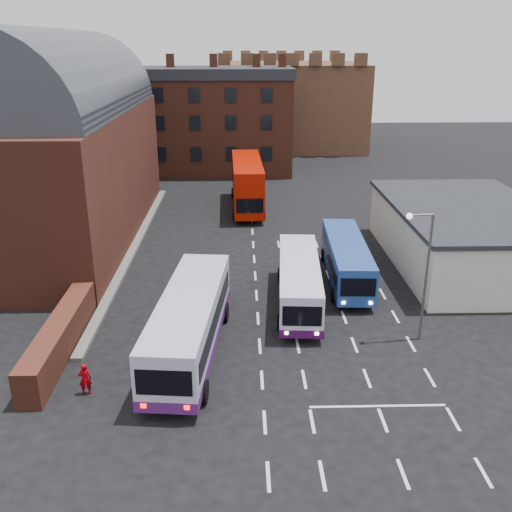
{
  "coord_description": "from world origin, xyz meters",
  "views": [
    {
      "loc": [
        -0.89,
        -23.92,
        14.99
      ],
      "look_at": [
        0.0,
        10.0,
        2.2
      ],
      "focal_mm": 40.0,
      "sensor_mm": 36.0,
      "label": 1
    }
  ],
  "objects_px": {
    "bus_blue": "(347,258)",
    "pedestrian_beige": "(174,380)",
    "pedestrian_red": "(85,379)",
    "bus_red_double": "(247,183)",
    "bus_white_outbound": "(190,320)",
    "street_lamp": "(423,265)",
    "bus_white_inbound": "(299,280)"
  },
  "relations": [
    {
      "from": "bus_white_inbound",
      "to": "street_lamp",
      "type": "bearing_deg",
      "value": 146.23
    },
    {
      "from": "bus_red_double",
      "to": "street_lamp",
      "type": "xyz_separation_m",
      "value": [
        8.7,
        -25.83,
        1.82
      ]
    },
    {
      "from": "bus_white_inbound",
      "to": "pedestrian_red",
      "type": "xyz_separation_m",
      "value": [
        -10.53,
        -9.11,
        -0.87
      ]
    },
    {
      "from": "bus_red_double",
      "to": "bus_white_inbound",
      "type": "bearing_deg",
      "value": 96.14
    },
    {
      "from": "bus_red_double",
      "to": "pedestrian_beige",
      "type": "relative_size",
      "value": 7.92
    },
    {
      "from": "bus_white_outbound",
      "to": "pedestrian_beige",
      "type": "relative_size",
      "value": 8.14
    },
    {
      "from": "street_lamp",
      "to": "pedestrian_beige",
      "type": "height_order",
      "value": "street_lamp"
    },
    {
      "from": "bus_red_double",
      "to": "pedestrian_beige",
      "type": "distance_m",
      "value": 30.84
    },
    {
      "from": "bus_red_double",
      "to": "pedestrian_red",
      "type": "relative_size",
      "value": 7.54
    },
    {
      "from": "bus_red_double",
      "to": "pedestrian_red",
      "type": "distance_m",
      "value": 31.44
    },
    {
      "from": "bus_white_inbound",
      "to": "bus_blue",
      "type": "relative_size",
      "value": 1.01
    },
    {
      "from": "bus_blue",
      "to": "pedestrian_red",
      "type": "bearing_deg",
      "value": 44.75
    },
    {
      "from": "bus_white_outbound",
      "to": "pedestrian_red",
      "type": "bearing_deg",
      "value": -136.32
    },
    {
      "from": "pedestrian_red",
      "to": "bus_red_double",
      "type": "bearing_deg",
      "value": -116.74
    },
    {
      "from": "bus_blue",
      "to": "pedestrian_red",
      "type": "distance_m",
      "value": 18.93
    },
    {
      "from": "bus_blue",
      "to": "pedestrian_beige",
      "type": "bearing_deg",
      "value": 54.6
    },
    {
      "from": "bus_white_inbound",
      "to": "bus_red_double",
      "type": "xyz_separation_m",
      "value": [
        -2.86,
        21.33,
        0.82
      ]
    },
    {
      "from": "bus_red_double",
      "to": "pedestrian_red",
      "type": "xyz_separation_m",
      "value": [
        -7.67,
        -30.44,
        -1.69
      ]
    },
    {
      "from": "bus_red_double",
      "to": "street_lamp",
      "type": "distance_m",
      "value": 27.31
    },
    {
      "from": "street_lamp",
      "to": "bus_red_double",
      "type": "bearing_deg",
      "value": 108.61
    },
    {
      "from": "bus_red_double",
      "to": "pedestrian_beige",
      "type": "height_order",
      "value": "bus_red_double"
    },
    {
      "from": "street_lamp",
      "to": "bus_blue",
      "type": "bearing_deg",
      "value": 106.24
    },
    {
      "from": "bus_blue",
      "to": "bus_red_double",
      "type": "relative_size",
      "value": 0.88
    },
    {
      "from": "pedestrian_beige",
      "to": "street_lamp",
      "type": "bearing_deg",
      "value": -172.26
    },
    {
      "from": "bus_blue",
      "to": "pedestrian_beige",
      "type": "height_order",
      "value": "bus_blue"
    },
    {
      "from": "bus_white_inbound",
      "to": "street_lamp",
      "type": "height_order",
      "value": "street_lamp"
    },
    {
      "from": "bus_white_outbound",
      "to": "street_lamp",
      "type": "distance_m",
      "value": 12.2
    },
    {
      "from": "bus_blue",
      "to": "bus_red_double",
      "type": "height_order",
      "value": "bus_red_double"
    },
    {
      "from": "bus_red_double",
      "to": "bus_white_outbound",
      "type": "bearing_deg",
      "value": 81.69
    },
    {
      "from": "pedestrian_red",
      "to": "pedestrian_beige",
      "type": "xyz_separation_m",
      "value": [
        4.0,
        -0.13,
        -0.04
      ]
    },
    {
      "from": "bus_white_outbound",
      "to": "pedestrian_beige",
      "type": "bearing_deg",
      "value": -91.68
    },
    {
      "from": "pedestrian_red",
      "to": "bus_white_inbound",
      "type": "bearing_deg",
      "value": -151.72
    }
  ]
}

